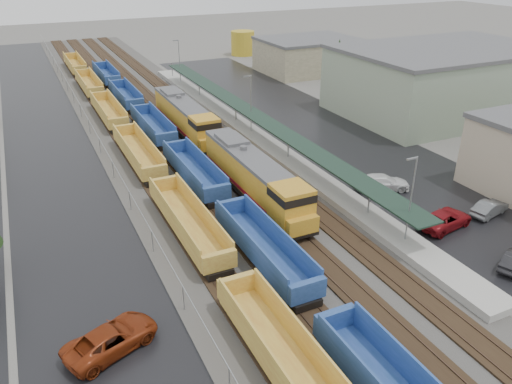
{
  "coord_description": "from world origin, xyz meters",
  "views": [
    {
      "loc": [
        -16.71,
        -6.47,
        22.16
      ],
      "look_at": [
        1.05,
        30.8,
        2.0
      ],
      "focal_mm": 35.0,
      "sensor_mm": 36.0,
      "label": 1
    }
  ],
  "objects_px": {
    "well_string_yellow": "(138,153)",
    "storage_tank": "(243,43)",
    "well_string_blue": "(194,171)",
    "parked_car_east_e": "(490,208)",
    "locomotive_lead": "(255,177)",
    "parked_car_east_c": "(383,183)",
    "locomotive_trail": "(186,117)",
    "parked_car_east_b": "(445,219)",
    "parked_car_west_c": "(111,339)"
  },
  "relations": [
    {
      "from": "well_string_blue",
      "to": "parked_car_east_c",
      "type": "relative_size",
      "value": 20.7
    },
    {
      "from": "locomotive_trail",
      "to": "parked_car_east_b",
      "type": "bearing_deg",
      "value": -68.82
    },
    {
      "from": "parked_car_east_e",
      "to": "parked_car_west_c",
      "type": "bearing_deg",
      "value": 81.75
    },
    {
      "from": "parked_car_east_b",
      "to": "parked_car_east_e",
      "type": "xyz_separation_m",
      "value": [
        5.37,
        -0.13,
        -0.06
      ]
    },
    {
      "from": "storage_tank",
      "to": "parked_car_east_c",
      "type": "xyz_separation_m",
      "value": [
        -16.67,
        -72.02,
        -1.88
      ]
    },
    {
      "from": "well_string_yellow",
      "to": "well_string_blue",
      "type": "height_order",
      "value": "well_string_blue"
    },
    {
      "from": "locomotive_lead",
      "to": "well_string_yellow",
      "type": "height_order",
      "value": "locomotive_lead"
    },
    {
      "from": "parked_car_east_b",
      "to": "parked_car_east_c",
      "type": "xyz_separation_m",
      "value": [
        -0.08,
        8.48,
        0.02
      ]
    },
    {
      "from": "locomotive_lead",
      "to": "well_string_blue",
      "type": "height_order",
      "value": "locomotive_lead"
    },
    {
      "from": "parked_car_east_c",
      "to": "parked_car_east_e",
      "type": "relative_size",
      "value": 1.27
    },
    {
      "from": "locomotive_trail",
      "to": "parked_car_east_c",
      "type": "bearing_deg",
      "value": -62.59
    },
    {
      "from": "locomotive_trail",
      "to": "well_string_blue",
      "type": "distance_m",
      "value": 15.04
    },
    {
      "from": "locomotive_lead",
      "to": "locomotive_trail",
      "type": "xyz_separation_m",
      "value": [
        0.0,
        21.0,
        0.0
      ]
    },
    {
      "from": "parked_car_east_e",
      "to": "parked_car_east_c",
      "type": "bearing_deg",
      "value": 20.0
    },
    {
      "from": "locomotive_lead",
      "to": "well_string_blue",
      "type": "relative_size",
      "value": 0.18
    },
    {
      "from": "parked_car_east_c",
      "to": "parked_car_east_e",
      "type": "distance_m",
      "value": 10.19
    },
    {
      "from": "well_string_blue",
      "to": "storage_tank",
      "type": "relative_size",
      "value": 21.1
    },
    {
      "from": "locomotive_trail",
      "to": "parked_car_east_b",
      "type": "height_order",
      "value": "locomotive_trail"
    },
    {
      "from": "locomotive_trail",
      "to": "storage_tank",
      "type": "xyz_separation_m",
      "value": [
        29.36,
        47.54,
        0.25
      ]
    },
    {
      "from": "locomotive_lead",
      "to": "well_string_yellow",
      "type": "bearing_deg",
      "value": 118.99
    },
    {
      "from": "parked_car_east_b",
      "to": "locomotive_lead",
      "type": "bearing_deg",
      "value": 37.7
    },
    {
      "from": "well_string_yellow",
      "to": "parked_car_east_c",
      "type": "xyz_separation_m",
      "value": [
        20.69,
        -17.92,
        -0.41
      ]
    },
    {
      "from": "well_string_blue",
      "to": "parked_car_east_e",
      "type": "bearing_deg",
      "value": -40.08
    },
    {
      "from": "well_string_blue",
      "to": "parked_car_east_e",
      "type": "xyz_separation_m",
      "value": [
        22.15,
        -18.64,
        -0.51
      ]
    },
    {
      "from": "well_string_yellow",
      "to": "storage_tank",
      "type": "xyz_separation_m",
      "value": [
        37.36,
        54.11,
        1.47
      ]
    },
    {
      "from": "well_string_blue",
      "to": "parked_car_west_c",
      "type": "relative_size",
      "value": 19.17
    },
    {
      "from": "locomotive_lead",
      "to": "parked_car_east_c",
      "type": "relative_size",
      "value": 3.69
    },
    {
      "from": "well_string_yellow",
      "to": "parked_car_east_c",
      "type": "height_order",
      "value": "well_string_yellow"
    },
    {
      "from": "well_string_blue",
      "to": "parked_car_west_c",
      "type": "distance_m",
      "value": 24.62
    },
    {
      "from": "locomotive_lead",
      "to": "parked_car_east_e",
      "type": "xyz_separation_m",
      "value": [
        18.15,
        -12.08,
        -1.72
      ]
    },
    {
      "from": "well_string_yellow",
      "to": "storage_tank",
      "type": "bearing_deg",
      "value": 55.38
    },
    {
      "from": "locomotive_lead",
      "to": "parked_car_east_e",
      "type": "bearing_deg",
      "value": -33.66
    },
    {
      "from": "locomotive_trail",
      "to": "well_string_yellow",
      "type": "height_order",
      "value": "locomotive_trail"
    },
    {
      "from": "parked_car_east_c",
      "to": "well_string_blue",
      "type": "bearing_deg",
      "value": 81.11
    },
    {
      "from": "storage_tank",
      "to": "parked_car_west_c",
      "type": "height_order",
      "value": "storage_tank"
    },
    {
      "from": "locomotive_trail",
      "to": "well_string_blue",
      "type": "height_order",
      "value": "locomotive_trail"
    },
    {
      "from": "well_string_yellow",
      "to": "well_string_blue",
      "type": "distance_m",
      "value": 8.84
    },
    {
      "from": "locomotive_trail",
      "to": "parked_car_east_e",
      "type": "xyz_separation_m",
      "value": [
        18.15,
        -33.08,
        -1.72
      ]
    },
    {
      "from": "locomotive_lead",
      "to": "storage_tank",
      "type": "height_order",
      "value": "storage_tank"
    },
    {
      "from": "well_string_blue",
      "to": "storage_tank",
      "type": "bearing_deg",
      "value": 61.71
    },
    {
      "from": "well_string_blue",
      "to": "well_string_yellow",
      "type": "bearing_deg",
      "value": 116.9
    },
    {
      "from": "parked_car_west_c",
      "to": "parked_car_east_e",
      "type": "xyz_separation_m",
      "value": [
        34.78,
        2.49,
        -0.11
      ]
    },
    {
      "from": "storage_tank",
      "to": "parked_car_east_b",
      "type": "xyz_separation_m",
      "value": [
        -16.59,
        -80.5,
        -1.9
      ]
    },
    {
      "from": "well_string_yellow",
      "to": "storage_tank",
      "type": "distance_m",
      "value": 65.77
    },
    {
      "from": "locomotive_lead",
      "to": "parked_car_west_c",
      "type": "bearing_deg",
      "value": -138.77
    },
    {
      "from": "well_string_yellow",
      "to": "parked_car_east_e",
      "type": "relative_size",
      "value": 28.6
    },
    {
      "from": "parked_car_west_c",
      "to": "parked_car_east_c",
      "type": "height_order",
      "value": "parked_car_west_c"
    },
    {
      "from": "well_string_yellow",
      "to": "storage_tank",
      "type": "relative_size",
      "value": 22.87
    },
    {
      "from": "parked_car_west_c",
      "to": "parked_car_east_e",
      "type": "height_order",
      "value": "parked_car_west_c"
    },
    {
      "from": "storage_tank",
      "to": "parked_car_east_c",
      "type": "distance_m",
      "value": 73.95
    }
  ]
}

